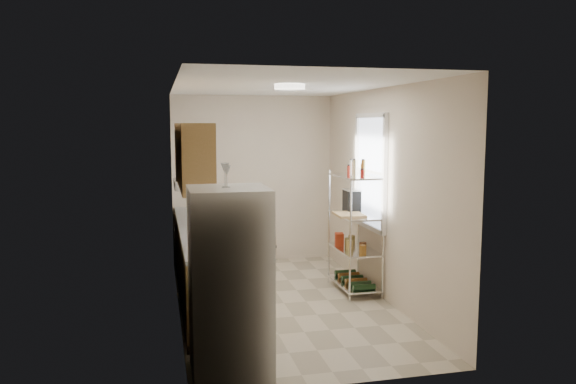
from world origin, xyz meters
name	(u,v)px	position (x,y,z in m)	size (l,w,h in m)	color
room	(284,197)	(0.00, 0.00, 1.30)	(2.52, 4.42, 2.62)	beige
counter_run	(204,262)	(-0.92, 0.44, 0.45)	(0.63, 3.51, 0.90)	#A67A47
upper_cabinets	(192,155)	(-1.05, 0.10, 1.81)	(0.33, 2.20, 0.72)	#A67A47
range_hood	(194,184)	(-1.00, 0.90, 1.39)	(0.50, 0.60, 0.12)	#B7BABC
window	(370,172)	(1.23, 0.35, 1.55)	(0.06, 1.00, 1.46)	white
bakers_rack	(355,207)	(1.00, 0.30, 1.11)	(0.45, 0.90, 1.73)	silver
ceiling_dome	(290,87)	(0.00, -0.30, 2.57)	(0.34, 0.34, 0.06)	white
refrigerator	(230,282)	(-0.87, -1.76, 0.82)	(0.67, 0.67, 1.63)	silver
wine_glass_a	(225,175)	(-0.90, -1.75, 1.73)	(0.07, 0.07, 0.21)	silver
wine_glass_b	(227,176)	(-0.88, -1.75, 1.72)	(0.07, 0.07, 0.19)	silver
rice_cooker	(202,218)	(-0.93, 0.52, 1.00)	(0.25, 0.25, 0.20)	white
frying_pan_large	(197,223)	(-0.99, 0.59, 0.92)	(0.23, 0.23, 0.04)	black
frying_pan_small	(197,216)	(-0.95, 1.13, 0.92)	(0.24, 0.24, 0.05)	black
cutting_board	(349,215)	(0.89, 0.20, 1.03)	(0.34, 0.44, 0.03)	tan
espresso_machine	(352,200)	(1.02, 0.47, 1.16)	(0.18, 0.26, 0.31)	black
storage_bag	(339,239)	(0.86, 0.51, 0.64)	(0.10, 0.15, 0.17)	maroon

